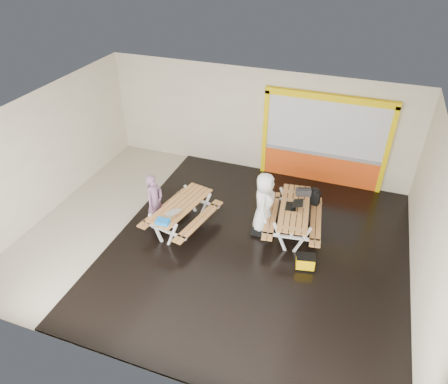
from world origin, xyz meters
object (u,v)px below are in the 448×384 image
at_px(laptop_left, 173,213).
at_px(backpack, 315,197).
at_px(picnic_table_left, 181,210).
at_px(laptop_right, 293,205).
at_px(dark_case, 259,231).
at_px(fluke_bag, 305,262).
at_px(toolbox, 303,192).
at_px(person_left, 155,201).
at_px(picnic_table_right, 294,213).
at_px(person_right, 264,204).
at_px(blue_pouch, 163,222).

distance_m(laptop_left, backpack, 3.95).
bearing_deg(picnic_table_left, laptop_right, 16.53).
xyz_separation_m(picnic_table_left, laptop_left, (-0.00, -0.48, 0.25)).
relative_size(dark_case, fluke_bag, 0.77).
height_order(toolbox, backpack, toolbox).
relative_size(person_left, toolbox, 3.60).
xyz_separation_m(picnic_table_left, picnic_table_right, (2.92, 0.87, 0.02)).
height_order(laptop_left, fluke_bag, laptop_left).
bearing_deg(laptop_right, toolbox, 78.47).
bearing_deg(toolbox, laptop_right, -101.53).
relative_size(picnic_table_right, person_left, 1.45).
relative_size(picnic_table_left, person_right, 1.27).
bearing_deg(person_right, blue_pouch, 119.20).
bearing_deg(blue_pouch, backpack, 36.71).
xyz_separation_m(person_left, laptop_left, (0.70, -0.31, 0.01)).
xyz_separation_m(dark_case, fluke_bag, (1.41, -0.89, 0.12)).
distance_m(picnic_table_left, backpack, 3.72).
bearing_deg(dark_case, picnic_table_left, -167.97).
xyz_separation_m(laptop_left, backpack, (3.33, 2.12, -0.09)).
xyz_separation_m(blue_pouch, toolbox, (3.11, 2.42, 0.08)).
bearing_deg(person_left, blue_pouch, -131.48).
height_order(laptop_right, fluke_bag, laptop_right).
bearing_deg(laptop_right, person_left, -164.06).
relative_size(person_right, laptop_left, 3.83).
xyz_separation_m(toolbox, dark_case, (-0.92, -1.07, -0.83)).
bearing_deg(picnic_table_right, fluke_bag, -65.53).
bearing_deg(laptop_left, toolbox, 33.45).
relative_size(person_right, laptop_right, 3.74).
bearing_deg(toolbox, fluke_bag, -75.82).
bearing_deg(dark_case, person_left, -167.62).
xyz_separation_m(person_right, dark_case, (-0.02, -0.24, -0.78)).
bearing_deg(fluke_bag, toolbox, 104.18).
xyz_separation_m(laptop_right, backpack, (0.44, 0.79, -0.13)).
xyz_separation_m(person_right, laptop_left, (-2.14, -1.16, -0.02)).
relative_size(person_right, blue_pouch, 5.42).
xyz_separation_m(picnic_table_right, blue_pouch, (-3.01, -1.77, 0.22)).
xyz_separation_m(person_right, toolbox, (0.89, 0.83, 0.05)).
bearing_deg(fluke_bag, picnic_table_right, 114.47).
relative_size(laptop_right, fluke_bag, 0.94).
bearing_deg(laptop_right, fluke_bag, -64.09).
relative_size(person_left, fluke_bag, 3.14).
distance_m(picnic_table_right, laptop_left, 3.23).
distance_m(picnic_table_left, person_left, 0.76).
bearing_deg(laptop_left, person_left, 155.95).
distance_m(person_right, dark_case, 0.82).
height_order(person_right, toolbox, person_right).
bearing_deg(person_right, toolbox, -53.34).
distance_m(laptop_left, fluke_bag, 3.58).
height_order(person_right, laptop_left, person_right).
bearing_deg(picnic_table_right, person_right, -167.29).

